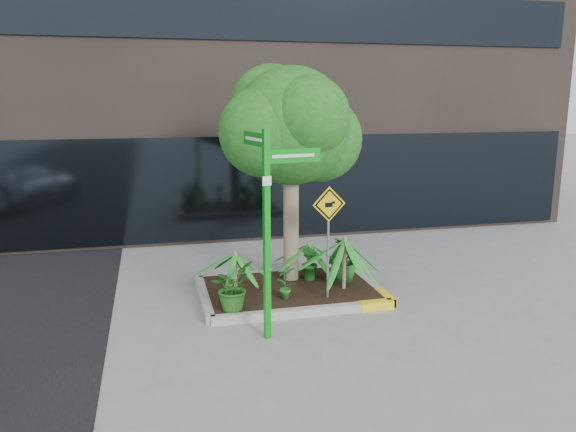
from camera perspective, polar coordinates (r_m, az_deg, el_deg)
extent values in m
plane|color=gray|center=(10.38, -0.53, -8.63)|extent=(80.00, 80.00, 0.00)
cube|color=#9E9E99|center=(11.68, -1.16, -5.86)|extent=(3.20, 0.15, 0.15)
cube|color=#9E9E99|center=(9.67, 1.75, -9.73)|extent=(3.20, 0.15, 0.15)
cube|color=#9E9E99|center=(10.42, -8.50, -8.24)|extent=(0.15, 2.20, 0.15)
cube|color=#9E9E99|center=(11.14, 8.22, -6.88)|extent=(0.15, 2.20, 0.15)
cube|color=yellow|center=(10.08, 8.98, -8.96)|extent=(0.60, 0.17, 0.15)
cube|color=black|center=(10.65, 0.15, -7.39)|extent=(3.05, 2.05, 0.06)
cylinder|color=gray|center=(10.81, 0.31, -0.16)|extent=(0.29, 0.29, 2.76)
cylinder|color=gray|center=(10.66, 0.80, 5.19)|extent=(0.52, 0.15, 0.90)
sphere|color=#1A4F16|center=(10.58, 0.32, 9.15)|extent=(2.21, 2.21, 2.21)
sphere|color=#1A4F16|center=(11.03, 3.24, 7.81)|extent=(1.66, 1.66, 1.66)
sphere|color=#1A4F16|center=(10.28, -2.44, 8.54)|extent=(1.66, 1.66, 1.66)
sphere|color=#1A4F16|center=(10.08, 2.14, 10.05)|extent=(1.47, 1.47, 1.47)
sphere|color=#1A4F16|center=(10.95, -1.71, 11.17)|extent=(1.57, 1.57, 1.57)
cylinder|color=gray|center=(10.49, 5.74, -4.74)|extent=(0.07, 0.07, 0.99)
cylinder|color=gray|center=(10.23, -5.37, -5.73)|extent=(0.07, 0.07, 0.80)
cylinder|color=gray|center=(11.10, 2.11, -4.46)|extent=(0.07, 0.07, 0.73)
imported|color=#225A19|center=(9.51, -5.73, -7.15)|extent=(0.98, 0.98, 0.80)
imported|color=#1C5F1D|center=(10.91, 5.67, -4.38)|extent=(0.65, 0.65, 0.88)
imported|color=#227024|center=(9.96, -0.24, -6.66)|extent=(0.40, 0.40, 0.64)
imported|color=#1D641D|center=(10.95, 2.31, -4.77)|extent=(0.47, 0.47, 0.70)
cube|color=#0D9216|center=(8.37, -2.17, -2.20)|extent=(0.11, 0.11, 3.21)
cube|color=#0D9216|center=(8.34, 0.54, 6.15)|extent=(0.88, 0.20, 0.21)
cube|color=#0D9216|center=(8.55, -3.39, 7.81)|extent=(0.20, 0.88, 0.21)
cube|color=white|center=(8.32, 0.57, 6.14)|extent=(0.68, 0.14, 0.05)
cube|color=white|center=(8.54, -3.50, 7.81)|extent=(0.14, 0.68, 0.05)
cube|color=white|center=(8.16, -2.15, 3.58)|extent=(0.14, 0.03, 0.14)
cylinder|color=slate|center=(9.89, 4.09, -3.19)|extent=(0.05, 0.06, 1.84)
cube|color=#E2BE0B|center=(9.69, 4.19, 1.21)|extent=(0.61, 0.09, 0.62)
cube|color=black|center=(9.68, 4.21, 1.20)|extent=(0.54, 0.07, 0.55)
cube|color=#E2BE0B|center=(9.68, 4.22, 1.19)|extent=(0.46, 0.06, 0.47)
cube|color=black|center=(9.68, 4.17, 1.13)|extent=(0.14, 0.02, 0.08)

